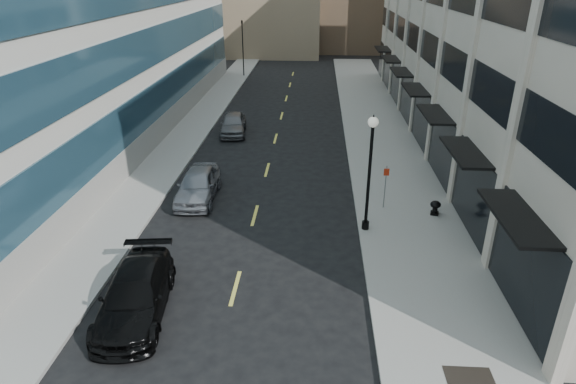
# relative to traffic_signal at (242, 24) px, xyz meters

# --- Properties ---
(sidewalk_right) EXTENTS (5.00, 80.00, 0.15)m
(sidewalk_right) POSITION_rel_traffic_signal_xyz_m (13.00, -28.00, -5.64)
(sidewalk_right) COLOR gray
(sidewalk_right) RESTS_ON ground
(sidewalk_left) EXTENTS (3.00, 80.00, 0.15)m
(sidewalk_left) POSITION_rel_traffic_signal_xyz_m (-1.00, -28.00, -5.64)
(sidewalk_left) COLOR gray
(sidewalk_left) RESTS_ON ground
(building_right) EXTENTS (15.30, 46.50, 18.25)m
(building_right) POSITION_rel_traffic_signal_xyz_m (22.44, -21.01, 3.28)
(building_right) COLOR beige
(building_right) RESTS_ON ground
(grate_far) EXTENTS (1.40, 1.00, 0.01)m
(grate_far) POSITION_rel_traffic_signal_xyz_m (13.10, -44.20, -5.56)
(grate_far) COLOR black
(grate_far) RESTS_ON sidewalk_right
(road_centerline) EXTENTS (0.15, 68.20, 0.01)m
(road_centerline) POSITION_rel_traffic_signal_xyz_m (5.50, -31.00, -5.71)
(road_centerline) COLOR #D8CC4C
(road_centerline) RESTS_ON ground
(traffic_signal) EXTENTS (0.66, 0.66, 6.98)m
(traffic_signal) POSITION_rel_traffic_signal_xyz_m (0.00, 0.00, 0.00)
(traffic_signal) COLOR black
(traffic_signal) RESTS_ON ground
(car_black_pickup) EXTENTS (2.75, 5.51, 1.54)m
(car_black_pickup) POSITION_rel_traffic_signal_xyz_m (2.30, -41.64, -4.95)
(car_black_pickup) COLOR black
(car_black_pickup) RESTS_ON ground
(car_silver_sedan) EXTENTS (2.08, 4.82, 1.62)m
(car_silver_sedan) POSITION_rel_traffic_signal_xyz_m (2.30, -32.25, -4.91)
(car_silver_sedan) COLOR gray
(car_silver_sedan) RESTS_ON ground
(car_grey_sedan) EXTENTS (2.24, 4.62, 1.52)m
(car_grey_sedan) POSITION_rel_traffic_signal_xyz_m (2.30, -21.00, -4.96)
(car_grey_sedan) COLOR slate
(car_grey_sedan) RESTS_ON ground
(lamppost) EXTENTS (0.45, 0.45, 5.44)m
(lamppost) POSITION_rel_traffic_signal_xyz_m (10.80, -35.28, -2.38)
(lamppost) COLOR black
(lamppost) RESTS_ON sidewalk_right
(sign_post) EXTENTS (0.26, 0.06, 2.25)m
(sign_post) POSITION_rel_traffic_signal_xyz_m (11.90, -33.01, -4.11)
(sign_post) COLOR slate
(sign_post) RESTS_ON sidewalk_right
(urn_planter) EXTENTS (0.51, 0.51, 0.70)m
(urn_planter) POSITION_rel_traffic_signal_xyz_m (14.31, -33.61, -5.14)
(urn_planter) COLOR black
(urn_planter) RESTS_ON sidewalk_right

